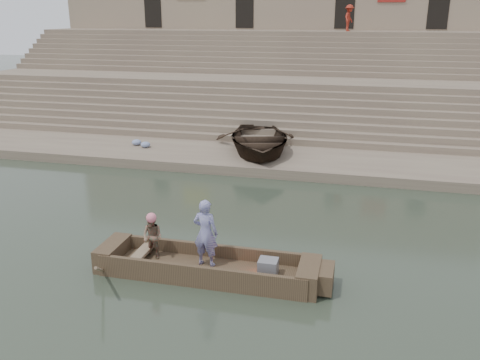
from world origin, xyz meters
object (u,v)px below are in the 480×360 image
at_px(main_rowboat, 207,271).
at_px(rowing_man, 152,237).
at_px(television, 268,267).
at_px(pedestrian, 349,18).
at_px(standing_man, 206,233).
at_px(beached_rowboat, 258,140).

distance_m(main_rowboat, rowing_man, 1.66).
bearing_deg(television, pedestrian, 88.46).
distance_m(main_rowboat, television, 1.58).
relative_size(main_rowboat, rowing_man, 4.26).
distance_m(standing_man, pedestrian, 24.22).
relative_size(standing_man, rowing_man, 1.49).
relative_size(main_rowboat, standing_man, 2.86).
bearing_deg(main_rowboat, pedestrian, 84.73).
height_order(television, pedestrian, pedestrian).
relative_size(television, beached_rowboat, 0.09).
bearing_deg(standing_man, main_rowboat, 114.96).
bearing_deg(standing_man, beached_rowboat, -79.80).
xyz_separation_m(standing_man, rowing_man, (-1.45, 0.05, -0.29)).
bearing_deg(pedestrian, standing_man, -170.63).
height_order(standing_man, pedestrian, pedestrian).
height_order(rowing_man, television, rowing_man).
bearing_deg(pedestrian, main_rowboat, -170.49).
distance_m(television, beached_rowboat, 10.81).
relative_size(rowing_man, pedestrian, 0.72).
relative_size(main_rowboat, television, 10.87).
bearing_deg(standing_man, pedestrian, -89.85).
bearing_deg(beached_rowboat, standing_man, -100.12).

